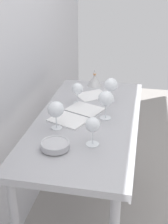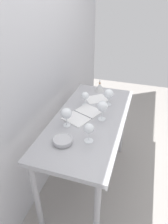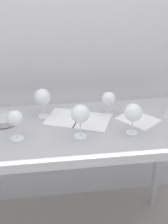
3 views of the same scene
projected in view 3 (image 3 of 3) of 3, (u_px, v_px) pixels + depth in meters
The scene contains 10 objects.
back_wall at pixel (65, 37), 2.06m from camera, with size 3.80×0.04×2.60m, color #BBBBC0.
steel_counter at pixel (75, 143), 1.85m from camera, with size 1.40×0.65×0.90m.
wine_glass_near_center at pixel (80, 115), 1.64m from camera, with size 0.10×0.10×0.19m.
wine_glass_far_left at pixel (42, 98), 1.87m from camera, with size 0.10×0.10×0.18m.
wine_glass_near_left at pixel (15, 119), 1.63m from camera, with size 0.08×0.08×0.17m.
wine_glass_far_right at pixel (109, 99), 1.88m from camera, with size 0.08×0.08×0.15m.
wine_glass_near_right at pixel (133, 113), 1.69m from camera, with size 0.10×0.10×0.18m.
open_notebook at pixel (78, 120), 1.87m from camera, with size 0.43×0.35×0.01m.
tasting_sheet_upper at pixel (138, 119), 1.88m from camera, with size 0.18×0.22×0.00m, color white.
tasting_bowl at pixel (4, 119), 1.83m from camera, with size 0.16×0.16×0.04m.
Camera 3 is at (-0.17, -1.57, 1.78)m, focal length 50.62 mm.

